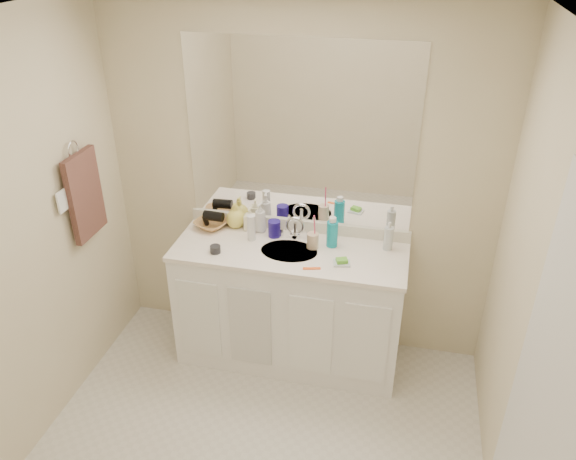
# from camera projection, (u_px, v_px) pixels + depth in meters

# --- Properties ---
(ceiling) EXTENTS (2.60, 2.60, 0.02)m
(ceiling) POSITION_uv_depth(u_px,v_px,m) (227.00, 31.00, 2.02)
(ceiling) COLOR white
(ceiling) RESTS_ON wall_back
(wall_back) EXTENTS (2.60, 0.02, 2.40)m
(wall_back) POSITION_uv_depth(u_px,v_px,m) (299.00, 187.00, 3.71)
(wall_back) COLOR beige
(wall_back) RESTS_ON floor
(wall_right) EXTENTS (0.02, 2.60, 2.40)m
(wall_right) POSITION_uv_depth(u_px,v_px,m) (538.00, 343.00, 2.35)
(wall_right) COLOR beige
(wall_right) RESTS_ON floor
(vanity_cabinet) EXTENTS (1.50, 0.55, 0.85)m
(vanity_cabinet) POSITION_uv_depth(u_px,v_px,m) (290.00, 306.00, 3.85)
(vanity_cabinet) COLOR white
(vanity_cabinet) RESTS_ON floor
(countertop) EXTENTS (1.52, 0.57, 0.03)m
(countertop) POSITION_uv_depth(u_px,v_px,m) (290.00, 251.00, 3.64)
(countertop) COLOR white
(countertop) RESTS_ON vanity_cabinet
(backsplash) EXTENTS (1.52, 0.03, 0.08)m
(backsplash) POSITION_uv_depth(u_px,v_px,m) (298.00, 225.00, 3.83)
(backsplash) COLOR silver
(backsplash) RESTS_ON countertop
(sink_basin) EXTENTS (0.37, 0.37, 0.02)m
(sink_basin) POSITION_uv_depth(u_px,v_px,m) (289.00, 252.00, 3.62)
(sink_basin) COLOR beige
(sink_basin) RESTS_ON countertop
(faucet) EXTENTS (0.02, 0.02, 0.11)m
(faucet) POSITION_uv_depth(u_px,v_px,m) (295.00, 230.00, 3.74)
(faucet) COLOR silver
(faucet) RESTS_ON countertop
(mirror) EXTENTS (1.48, 0.01, 1.20)m
(mirror) POSITION_uv_depth(u_px,v_px,m) (299.00, 135.00, 3.53)
(mirror) COLOR white
(mirror) RESTS_ON wall_back
(blue_mug) EXTENTS (0.09, 0.09, 0.11)m
(blue_mug) POSITION_uv_depth(u_px,v_px,m) (274.00, 229.00, 3.76)
(blue_mug) COLOR navy
(blue_mug) RESTS_ON countertop
(tan_cup) EXTENTS (0.08, 0.08, 0.10)m
(tan_cup) POSITION_uv_depth(u_px,v_px,m) (313.00, 241.00, 3.63)
(tan_cup) COLOR beige
(tan_cup) RESTS_ON countertop
(toothbrush) EXTENTS (0.02, 0.04, 0.18)m
(toothbrush) POSITION_uv_depth(u_px,v_px,m) (315.00, 227.00, 3.58)
(toothbrush) COLOR #E33B69
(toothbrush) RESTS_ON tan_cup
(mouthwash_bottle) EXTENTS (0.09, 0.09, 0.17)m
(mouthwash_bottle) POSITION_uv_depth(u_px,v_px,m) (332.00, 234.00, 3.63)
(mouthwash_bottle) COLOR #0E94AB
(mouthwash_bottle) RESTS_ON countertop
(clear_pump_bottle) EXTENTS (0.08, 0.08, 0.16)m
(clear_pump_bottle) POSITION_uv_depth(u_px,v_px,m) (388.00, 238.00, 3.60)
(clear_pump_bottle) COLOR silver
(clear_pump_bottle) RESTS_ON countertop
(soap_dish) EXTENTS (0.12, 0.10, 0.01)m
(soap_dish) POSITION_uv_depth(u_px,v_px,m) (342.00, 263.00, 3.47)
(soap_dish) COLOR silver
(soap_dish) RESTS_ON countertop
(green_soap) EXTENTS (0.08, 0.07, 0.02)m
(green_soap) POSITION_uv_depth(u_px,v_px,m) (342.00, 261.00, 3.47)
(green_soap) COLOR #5DB72C
(green_soap) RESTS_ON soap_dish
(orange_comb) EXTENTS (0.11, 0.05, 0.00)m
(orange_comb) POSITION_uv_depth(u_px,v_px,m) (312.00, 268.00, 3.43)
(orange_comb) COLOR #FF5A1A
(orange_comb) RESTS_ON countertop
(dark_jar) EXTENTS (0.09, 0.09, 0.05)m
(dark_jar) POSITION_uv_depth(u_px,v_px,m) (215.00, 249.00, 3.59)
(dark_jar) COLOR #232327
(dark_jar) RESTS_ON countertop
(extra_white_bottle) EXTENTS (0.07, 0.07, 0.18)m
(extra_white_bottle) POSITION_uv_depth(u_px,v_px,m) (251.00, 228.00, 3.70)
(extra_white_bottle) COLOR silver
(extra_white_bottle) RESTS_ON countertop
(soap_bottle_white) EXTENTS (0.09, 0.09, 0.21)m
(soap_bottle_white) POSITION_uv_depth(u_px,v_px,m) (260.00, 217.00, 3.79)
(soap_bottle_white) COLOR silver
(soap_bottle_white) RESTS_ON countertop
(soap_bottle_cream) EXTENTS (0.08, 0.08, 0.17)m
(soap_bottle_cream) POSITION_uv_depth(u_px,v_px,m) (250.00, 219.00, 3.82)
(soap_bottle_cream) COLOR #FDF8CE
(soap_bottle_cream) RESTS_ON countertop
(soap_bottle_yellow) EXTENTS (0.15, 0.15, 0.17)m
(soap_bottle_yellow) POSITION_uv_depth(u_px,v_px,m) (236.00, 215.00, 3.86)
(soap_bottle_yellow) COLOR #DFD356
(soap_bottle_yellow) RESTS_ON countertop
(wicker_basket) EXTENTS (0.28, 0.28, 0.05)m
(wicker_basket) POSITION_uv_depth(u_px,v_px,m) (211.00, 224.00, 3.88)
(wicker_basket) COLOR #B78349
(wicker_basket) RESTS_ON countertop
(hair_dryer) EXTENTS (0.14, 0.08, 0.07)m
(hair_dryer) POSITION_uv_depth(u_px,v_px,m) (214.00, 216.00, 3.84)
(hair_dryer) COLOR black
(hair_dryer) RESTS_ON wicker_basket
(towel_ring) EXTENTS (0.01, 0.11, 0.11)m
(towel_ring) POSITION_uv_depth(u_px,v_px,m) (73.00, 149.00, 3.34)
(towel_ring) COLOR silver
(towel_ring) RESTS_ON wall_left
(hand_towel) EXTENTS (0.04, 0.32, 0.55)m
(hand_towel) POSITION_uv_depth(u_px,v_px,m) (85.00, 195.00, 3.48)
(hand_towel) COLOR #39221E
(hand_towel) RESTS_ON towel_ring
(switch_plate) EXTENTS (0.01, 0.08, 0.13)m
(switch_plate) POSITION_uv_depth(u_px,v_px,m) (62.00, 201.00, 3.29)
(switch_plate) COLOR white
(switch_plate) RESTS_ON wall_left
(door) EXTENTS (0.02, 0.82, 2.00)m
(door) POSITION_uv_depth(u_px,v_px,m) (535.00, 431.00, 2.19)
(door) COLOR silver
(door) RESTS_ON floor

